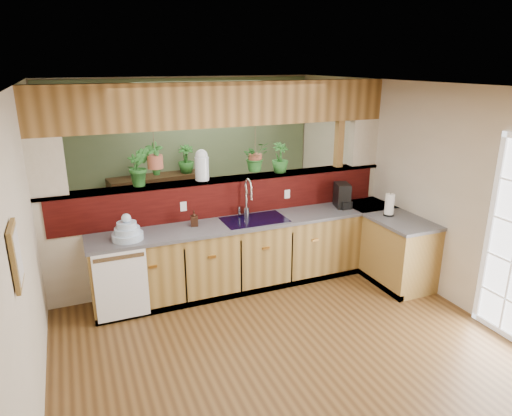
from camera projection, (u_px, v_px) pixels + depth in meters
name	position (u px, v px, depth m)	size (l,w,h in m)	color
ground	(267.00, 323.00, 5.17)	(4.60, 7.00, 0.01)	#513519
ceiling	(269.00, 87.00, 4.37)	(4.60, 7.00, 0.01)	brown
wall_back	(185.00, 155.00, 7.85)	(4.60, 0.02, 2.60)	beige
wall_left	(24.00, 248.00, 3.93)	(0.02, 7.00, 2.60)	beige
wall_right	(438.00, 192.00, 5.61)	(0.02, 7.00, 2.60)	beige
pass_through_partition	(228.00, 192.00, 6.00)	(4.60, 0.21, 2.60)	beige
pass_through_ledge	(226.00, 179.00, 5.93)	(4.60, 0.21, 0.04)	brown
header_beam	(224.00, 104.00, 5.64)	(4.60, 0.15, 0.55)	brown
sage_backwall	(186.00, 155.00, 7.83)	(4.55, 0.02, 2.55)	#5A6F4B
countertop	(298.00, 248.00, 6.10)	(4.14, 1.52, 0.90)	brown
dishwasher	(122.00, 286.00, 5.07)	(0.58, 0.03, 0.82)	white
navy_sink	(255.00, 225.00, 5.87)	(0.82, 0.50, 0.18)	black
framed_print	(16.00, 256.00, 3.16)	(0.04, 0.35, 0.45)	brown
faucet	(247.00, 196.00, 5.87)	(0.23, 0.23, 0.52)	#B7B7B2
dish_stack	(127.00, 231.00, 5.17)	(0.35, 0.35, 0.31)	#A8BFDA
soap_dispenser	(194.00, 218.00, 5.59)	(0.09, 0.09, 0.19)	#381F14
coffee_maker	(342.00, 196.00, 6.30)	(0.18, 0.30, 0.33)	black
paper_towel	(389.00, 205.00, 5.96)	(0.14, 0.14, 0.31)	black
glass_jar	(202.00, 165.00, 5.75)	(0.18, 0.18, 0.40)	silver
ledge_plant_left	(140.00, 167.00, 5.46)	(0.27, 0.21, 0.48)	#21591F
ledge_plant_right	(280.00, 158.00, 6.15)	(0.23, 0.23, 0.41)	#21591F
hanging_plant_a	(154.00, 148.00, 5.46)	(0.24, 0.19, 0.53)	brown
hanging_plant_b	(255.00, 144.00, 5.96)	(0.41, 0.37, 0.53)	brown
shelving_console	(161.00, 207.00, 7.68)	(1.63, 0.43, 1.09)	black
shelf_plant_a	(134.00, 166.00, 7.32)	(0.20, 0.13, 0.38)	#21591F
shelf_plant_b	(186.00, 159.00, 7.61)	(0.26, 0.26, 0.47)	#21591F
floor_plant	(275.00, 209.00, 7.84)	(0.74, 0.64, 0.83)	#21591F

